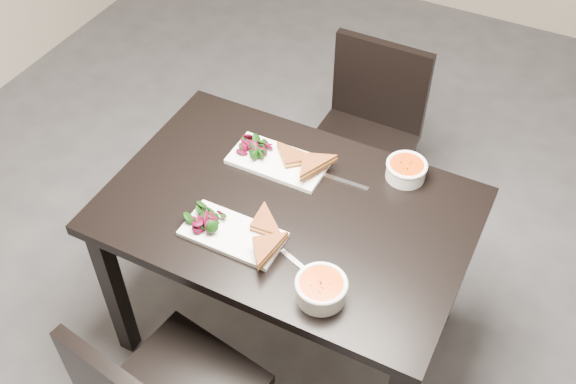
# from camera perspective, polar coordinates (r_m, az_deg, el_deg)

# --- Properties ---
(ground) EXTENTS (5.00, 5.00, 0.00)m
(ground) POSITION_cam_1_polar(r_m,az_deg,el_deg) (2.87, 7.19, -10.01)
(ground) COLOR #47474C
(ground) RESTS_ON ground
(table) EXTENTS (1.20, 0.80, 0.75)m
(table) POSITION_cam_1_polar(r_m,az_deg,el_deg) (2.27, 0.00, -2.96)
(table) COLOR black
(table) RESTS_ON ground
(chair_far) EXTENTS (0.42, 0.42, 0.85)m
(chair_far) POSITION_cam_1_polar(r_m,az_deg,el_deg) (2.91, 6.76, 5.43)
(chair_far) COLOR black
(chair_far) RESTS_ON ground
(plate_near) EXTENTS (0.32, 0.16, 0.02)m
(plate_near) POSITION_cam_1_polar(r_m,az_deg,el_deg) (2.12, -4.72, -3.61)
(plate_near) COLOR white
(plate_near) RESTS_ON table
(sandwich_near) EXTENTS (0.17, 0.13, 0.05)m
(sandwich_near) POSITION_cam_1_polar(r_m,az_deg,el_deg) (2.08, -3.02, -3.35)
(sandwich_near) COLOR #A55022
(sandwich_near) RESTS_ON plate_near
(salad_near) EXTENTS (0.10, 0.09, 0.04)m
(salad_near) POSITION_cam_1_polar(r_m,az_deg,el_deg) (2.13, -7.09, -2.15)
(salad_near) COLOR black
(salad_near) RESTS_ON plate_near
(soup_bowl_near) EXTENTS (0.15, 0.15, 0.07)m
(soup_bowl_near) POSITION_cam_1_polar(r_m,az_deg,el_deg) (1.94, 2.85, -8.21)
(soup_bowl_near) COLOR white
(soup_bowl_near) RESTS_ON table
(cutlery_near) EXTENTS (0.18, 0.08, 0.00)m
(cutlery_near) POSITION_cam_1_polar(r_m,az_deg,el_deg) (2.04, 1.19, -6.42)
(cutlery_near) COLOR silver
(cutlery_near) RESTS_ON table
(plate_far) EXTENTS (0.34, 0.17, 0.02)m
(plate_far) POSITION_cam_1_polar(r_m,az_deg,el_deg) (2.34, -0.87, 2.60)
(plate_far) COLOR white
(plate_far) RESTS_ON table
(sandwich_far) EXTENTS (0.21, 0.21, 0.06)m
(sandwich_far) POSITION_cam_1_polar(r_m,az_deg,el_deg) (2.28, 0.40, 2.52)
(sandwich_far) COLOR #A55022
(sandwich_far) RESTS_ON plate_far
(salad_far) EXTENTS (0.11, 0.10, 0.05)m
(salad_far) POSITION_cam_1_polar(r_m,az_deg,el_deg) (2.35, -3.04, 3.91)
(salad_far) COLOR black
(salad_far) RESTS_ON plate_far
(soup_bowl_far) EXTENTS (0.14, 0.14, 0.06)m
(soup_bowl_far) POSITION_cam_1_polar(r_m,az_deg,el_deg) (2.31, 10.07, 1.93)
(soup_bowl_far) COLOR white
(soup_bowl_far) RESTS_ON table
(cutlery_far) EXTENTS (0.18, 0.02, 0.00)m
(cutlery_far) POSITION_cam_1_polar(r_m,az_deg,el_deg) (2.29, 4.78, 0.94)
(cutlery_far) COLOR silver
(cutlery_far) RESTS_ON table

